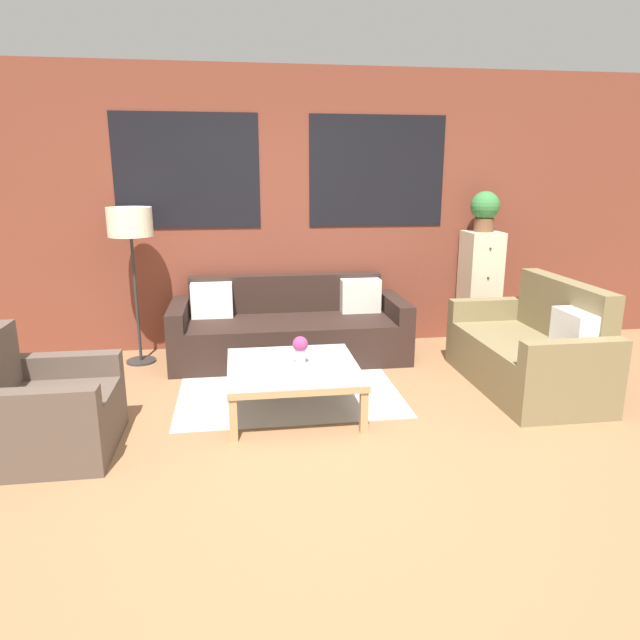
% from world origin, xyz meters
% --- Properties ---
extents(ground_plane, '(16.00, 16.00, 0.00)m').
position_xyz_m(ground_plane, '(0.00, 0.00, 0.00)').
color(ground_plane, '#8E6642').
extents(wall_back_brick, '(8.40, 0.09, 2.80)m').
position_xyz_m(wall_back_brick, '(0.00, 2.44, 1.41)').
color(wall_back_brick, brown).
rests_on(wall_back_brick, ground_plane).
extents(rug, '(1.82, 1.74, 0.00)m').
position_xyz_m(rug, '(-0.11, 1.21, 0.00)').
color(rug, '#BCB7B2').
rests_on(rug, ground_plane).
extents(couch_dark, '(2.27, 0.88, 0.78)m').
position_xyz_m(couch_dark, '(-0.01, 1.95, 0.28)').
color(couch_dark, black).
rests_on(couch_dark, ground_plane).
extents(settee_vintage, '(0.80, 1.54, 0.92)m').
position_xyz_m(settee_vintage, '(1.94, 0.84, 0.31)').
color(settee_vintage, olive).
rests_on(settee_vintage, ground_plane).
extents(armchair_corner, '(0.80, 0.83, 0.84)m').
position_xyz_m(armchair_corner, '(-1.78, 0.20, 0.28)').
color(armchair_corner, brown).
rests_on(armchair_corner, ground_plane).
extents(coffee_table, '(0.99, 0.99, 0.37)m').
position_xyz_m(coffee_table, '(-0.11, 0.63, 0.32)').
color(coffee_table, silver).
rests_on(coffee_table, ground_plane).
extents(floor_lamp, '(0.41, 0.41, 1.48)m').
position_xyz_m(floor_lamp, '(-1.46, 2.00, 1.29)').
color(floor_lamp, '#2D2D2D').
rests_on(floor_lamp, ground_plane).
extents(drawer_cabinet, '(0.35, 0.40, 1.20)m').
position_xyz_m(drawer_cabinet, '(2.04, 2.17, 0.60)').
color(drawer_cabinet, beige).
rests_on(drawer_cabinet, ground_plane).
extents(potted_plant, '(0.30, 0.30, 0.41)m').
position_xyz_m(potted_plant, '(2.04, 2.17, 1.42)').
color(potted_plant, brown).
rests_on(potted_plant, drawer_cabinet).
extents(flower_vase, '(0.12, 0.12, 0.22)m').
position_xyz_m(flower_vase, '(-0.05, 0.64, 0.50)').
color(flower_vase, silver).
rests_on(flower_vase, coffee_table).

